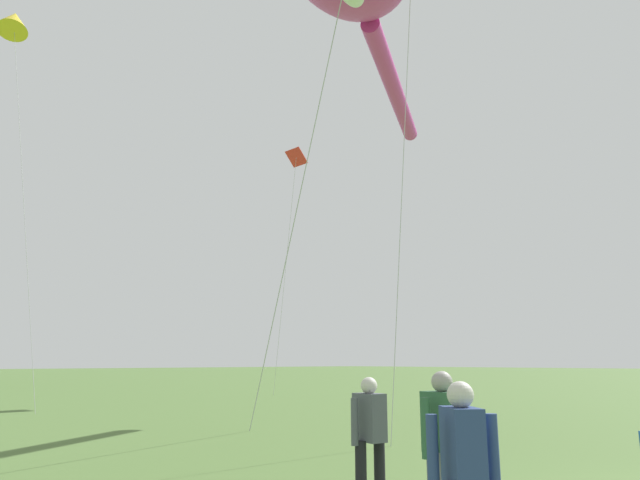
% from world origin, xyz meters
% --- Properties ---
extents(person_child_front, '(0.48, 0.48, 1.62)m').
position_xyz_m(person_child_front, '(-4.04, 1.10, 0.94)').
color(person_child_front, '#473828').
rests_on(person_child_front, ground).
extents(person_photographer, '(0.57, 0.43, 1.58)m').
position_xyz_m(person_photographer, '(-2.55, 3.43, 0.92)').
color(person_photographer, black).
rests_on(person_photographer, ground).
extents(person_dark_jacket, '(0.60, 0.46, 1.68)m').
position_xyz_m(person_dark_jacket, '(-2.93, 2.05, 0.97)').
color(person_dark_jacket, slate).
rests_on(person_dark_jacket, ground).
extents(small_kite_delta_white, '(2.08, 5.29, 17.38)m').
position_xyz_m(small_kite_delta_white, '(-2.44, 24.51, 16.60)').
color(small_kite_delta_white, yellow).
rests_on(small_kite_delta_white, ground).
extents(small_kite_tiny_distant, '(1.02, 2.93, 13.03)m').
position_xyz_m(small_kite_tiny_distant, '(11.09, 20.92, 12.17)').
color(small_kite_tiny_distant, red).
rests_on(small_kite_tiny_distant, ground).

